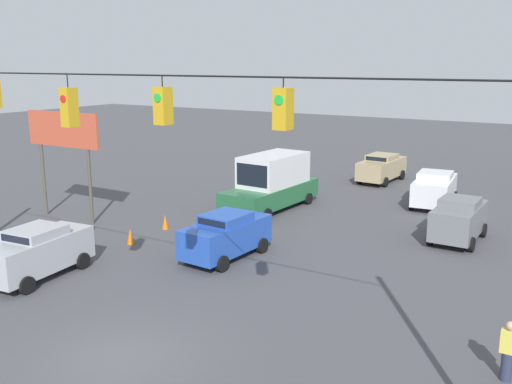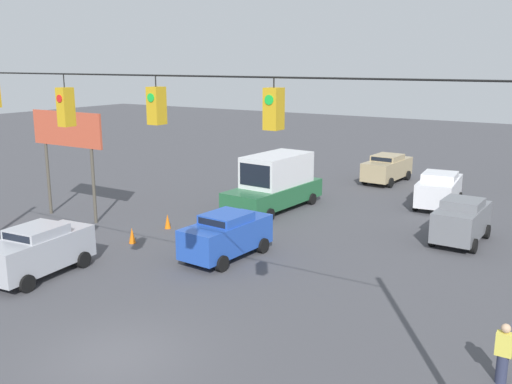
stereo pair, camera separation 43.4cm
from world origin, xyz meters
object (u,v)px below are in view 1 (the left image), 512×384
at_px(sedan_white_oncoming_deep, 434,188).
at_px(sedan_grey_oncoming_far, 459,219).
at_px(roadside_billboard, 63,138).
at_px(box_truck_green_withflow_far, 272,182).
at_px(overhead_signal_span, 116,167).
at_px(sedan_silver_parked_shoulder, 37,252).
at_px(pedestrian, 508,351).
at_px(traffic_cone_second, 130,236).
at_px(traffic_cone_third, 165,222).
at_px(sedan_blue_withflow_mid, 226,235).
at_px(traffic_cone_nearest, 80,253).
at_px(sedan_tan_withflow_deep, 382,167).

bearing_deg(sedan_white_oncoming_deep, sedan_grey_oncoming_far, 113.36).
relative_size(sedan_grey_oncoming_far, roadside_billboard, 0.70).
bearing_deg(sedan_grey_oncoming_far, sedan_white_oncoming_deep, -66.64).
distance_m(sedan_white_oncoming_deep, box_truck_green_withflow_far, 9.07).
bearing_deg(sedan_white_oncoming_deep, overhead_signal_span, 81.97).
height_order(sedan_silver_parked_shoulder, pedestrian, sedan_silver_parked_shoulder).
height_order(traffic_cone_second, traffic_cone_third, same).
relative_size(sedan_blue_withflow_mid, traffic_cone_nearest, 6.02).
xyz_separation_m(traffic_cone_second, traffic_cone_third, (0.19, -2.59, 0.00)).
bearing_deg(traffic_cone_second, sedan_tan_withflow_deep, -104.95).
bearing_deg(traffic_cone_third, sedan_tan_withflow_deep, -107.82).
bearing_deg(overhead_signal_span, sedan_white_oncoming_deep, -98.03).
height_order(sedan_grey_oncoming_far, traffic_cone_third, sedan_grey_oncoming_far).
xyz_separation_m(sedan_silver_parked_shoulder, pedestrian, (-16.00, -1.38, -0.20)).
bearing_deg(sedan_tan_withflow_deep, sedan_grey_oncoming_far, 123.91).
distance_m(sedan_grey_oncoming_far, traffic_cone_nearest, 16.36).
relative_size(box_truck_green_withflow_far, roadside_billboard, 1.20).
bearing_deg(sedan_grey_oncoming_far, sedan_silver_parked_shoulder, 45.49).
xyz_separation_m(sedan_white_oncoming_deep, sedan_tan_withflow_deep, (4.71, -4.89, -0.04)).
relative_size(overhead_signal_span, sedan_blue_withflow_mid, 4.70).
distance_m(overhead_signal_span, sedan_white_oncoming_deep, 21.76).
bearing_deg(overhead_signal_span, sedan_blue_withflow_mid, -75.40).
bearing_deg(traffic_cone_nearest, sedan_blue_withflow_mid, -144.45).
bearing_deg(traffic_cone_second, traffic_cone_nearest, 87.15).
xyz_separation_m(sedan_silver_parked_shoulder, sedan_blue_withflow_mid, (-4.79, -5.39, -0.02)).
relative_size(sedan_grey_oncoming_far, traffic_cone_third, 5.42).
bearing_deg(sedan_silver_parked_shoulder, sedan_tan_withflow_deep, -102.39).
bearing_deg(box_truck_green_withflow_far, traffic_cone_second, 75.62).
xyz_separation_m(sedan_white_oncoming_deep, sedan_blue_withflow_mid, (5.07, 13.15, -0.03)).
bearing_deg(sedan_tan_withflow_deep, sedan_white_oncoming_deep, 133.91).
distance_m(box_truck_green_withflow_far, traffic_cone_second, 9.06).
relative_size(box_truck_green_withflow_far, traffic_cone_nearest, 9.25).
height_order(sedan_tan_withflow_deep, pedestrian, sedan_tan_withflow_deep).
xyz_separation_m(sedan_tan_withflow_deep, traffic_cone_nearest, (5.14, 21.46, -0.61)).
xyz_separation_m(box_truck_green_withflow_far, traffic_cone_second, (2.23, 8.72, -1.11)).
distance_m(sedan_blue_withflow_mid, traffic_cone_second, 4.74).
height_order(sedan_white_oncoming_deep, traffic_cone_nearest, sedan_white_oncoming_deep).
bearing_deg(pedestrian, sedan_tan_withflow_deep, -63.79).
bearing_deg(traffic_cone_third, roadside_billboard, 12.17).
relative_size(sedan_silver_parked_shoulder, sedan_blue_withflow_mid, 1.02).
distance_m(traffic_cone_nearest, traffic_cone_third, 5.33).
height_order(sedan_silver_parked_shoulder, sedan_blue_withflow_mid, sedan_silver_parked_shoulder).
distance_m(traffic_cone_third, roadside_billboard, 6.70).
xyz_separation_m(sedan_blue_withflow_mid, traffic_cone_nearest, (4.78, 3.42, -0.62)).
bearing_deg(roadside_billboard, traffic_cone_nearest, 142.55).
xyz_separation_m(sedan_white_oncoming_deep, roadside_billboard, (15.29, 12.40, 3.16)).
height_order(sedan_blue_withflow_mid, traffic_cone_nearest, sedan_blue_withflow_mid).
xyz_separation_m(sedan_tan_withflow_deep, pedestrian, (-10.86, 22.06, -0.18)).
distance_m(box_truck_green_withflow_far, pedestrian, 18.20).
bearing_deg(sedan_tan_withflow_deep, traffic_cone_nearest, 76.54).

